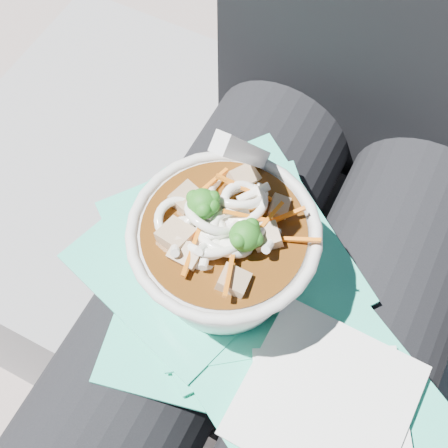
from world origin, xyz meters
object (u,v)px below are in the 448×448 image
at_px(lap, 265,333).
at_px(person_body, 306,245).
at_px(plastic_bag, 236,290).
at_px(stone_ledge, 296,314).
at_px(udon_bowl, 224,248).

relative_size(lap, person_body, 0.49).
relative_size(lap, plastic_bag, 1.29).
bearing_deg(stone_ledge, person_body, -90.00).
xyz_separation_m(stone_ledge, lap, (0.00, -0.15, 0.30)).
bearing_deg(plastic_bag, udon_bowl, 162.26).
height_order(person_body, plastic_bag, person_body).
bearing_deg(plastic_bag, stone_ledge, 78.93).
relative_size(stone_ledge, person_body, 1.02).
relative_size(lap, udon_bowl, 2.47).
bearing_deg(person_body, stone_ledge, 90.00).
xyz_separation_m(stone_ledge, plastic_bag, (-0.03, -0.16, 0.38)).
bearing_deg(lap, plastic_bag, -167.24).
bearing_deg(lap, stone_ledge, 90.00).
distance_m(stone_ledge, lap, 0.33).
bearing_deg(person_body, udon_bowl, -115.13).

